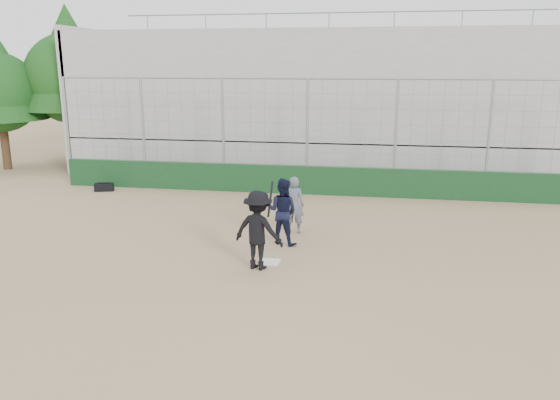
% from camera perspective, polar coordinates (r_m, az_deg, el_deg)
% --- Properties ---
extents(ground, '(90.00, 90.00, 0.00)m').
position_cam_1_polar(ground, '(12.74, -1.06, -6.53)').
color(ground, olive).
rests_on(ground, ground).
extents(home_plate, '(0.44, 0.44, 0.02)m').
position_cam_1_polar(home_plate, '(12.74, -1.06, -6.48)').
color(home_plate, white).
rests_on(home_plate, ground).
extents(backstop, '(18.10, 0.25, 4.04)m').
position_cam_1_polar(backstop, '(19.18, 2.81, 3.44)').
color(backstop, '#103317').
rests_on(backstop, ground).
extents(bleachers, '(20.25, 6.70, 6.98)m').
position_cam_1_polar(bleachers, '(23.83, 4.33, 10.26)').
color(bleachers, '#989898').
rests_on(bleachers, ground).
extents(tree_left, '(4.48, 4.48, 7.00)m').
position_cam_1_polar(tree_left, '(26.29, -21.12, 12.93)').
color(tree_left, '#392414').
rests_on(tree_left, ground).
extents(batter_at_plate, '(1.29, 0.94, 1.94)m').
position_cam_1_polar(batter_at_plate, '(12.12, -2.29, -3.16)').
color(batter_at_plate, black).
rests_on(batter_at_plate, ground).
extents(catcher_crouched, '(1.02, 0.92, 1.16)m').
position_cam_1_polar(catcher_crouched, '(13.84, 0.27, -2.33)').
color(catcher_crouched, black).
rests_on(catcher_crouched, ground).
extents(umpire, '(0.57, 0.38, 1.41)m').
position_cam_1_polar(umpire, '(14.74, 1.44, -0.80)').
color(umpire, '#515867').
rests_on(umpire, ground).
extents(equipment_bag, '(0.72, 0.45, 0.32)m').
position_cam_1_polar(equipment_bag, '(20.74, -17.89, 1.29)').
color(equipment_bag, black).
rests_on(equipment_bag, ground).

